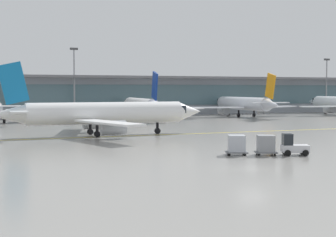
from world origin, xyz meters
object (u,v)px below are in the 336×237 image
(gate_airplane_3, at_px, (141,106))
(taxiing_regional_jet, at_px, (103,114))
(cargo_dolly_trailing, at_px, (237,144))
(gate_airplane_4, at_px, (244,104))
(cargo_dolly_lead, at_px, (266,144))
(apron_light_mast_2, at_px, (326,83))
(baggage_tug, at_px, (293,146))
(apron_light_mast_1, at_px, (74,80))

(gate_airplane_3, distance_m, taxiing_regional_jet, 37.03)
(taxiing_regional_jet, bearing_deg, cargo_dolly_trailing, -75.23)
(gate_airplane_4, distance_m, cargo_dolly_lead, 70.70)
(taxiing_regional_jet, bearing_deg, apron_light_mast_2, 31.97)
(gate_airplane_4, height_order, baggage_tug, gate_airplane_4)
(taxiing_regional_jet, distance_m, cargo_dolly_trailing, 26.37)
(cargo_dolly_trailing, bearing_deg, gate_airplane_3, 103.17)
(cargo_dolly_trailing, relative_size, apron_light_mast_2, 0.17)
(gate_airplane_4, xyz_separation_m, apron_light_mast_1, (-37.29, 11.68, 5.62))
(taxiing_regional_jet, bearing_deg, gate_airplane_3, 63.34)
(gate_airplane_4, bearing_deg, cargo_dolly_trailing, 151.12)
(baggage_tug, height_order, apron_light_mast_1, apron_light_mast_1)
(gate_airplane_3, bearing_deg, apron_light_mast_1, 43.06)
(cargo_dolly_lead, xyz_separation_m, apron_light_mast_2, (65.86, 73.94, 7.05))
(gate_airplane_3, xyz_separation_m, taxiing_regional_jet, (-16.46, -33.16, 0.07))
(gate_airplane_3, height_order, taxiing_regional_jet, taxiing_regional_jet)
(cargo_dolly_trailing, height_order, apron_light_mast_2, apron_light_mast_2)
(gate_airplane_3, bearing_deg, gate_airplane_4, -78.61)
(gate_airplane_4, bearing_deg, apron_light_mast_2, -69.16)
(apron_light_mast_2, bearing_deg, apron_light_mast_1, 179.88)
(cargo_dolly_lead, bearing_deg, taxiing_regional_jet, 132.13)
(cargo_dolly_lead, relative_size, apron_light_mast_1, 0.16)
(taxiing_regional_jet, xyz_separation_m, apron_light_mast_2, (75.29, 47.45, 5.10))
(cargo_dolly_trailing, bearing_deg, apron_light_mast_1, 113.70)
(gate_airplane_4, distance_m, taxiing_regional_jet, 55.73)
(apron_light_mast_1, relative_size, apron_light_mast_2, 1.06)
(baggage_tug, bearing_deg, apron_light_mast_2, 72.27)
(apron_light_mast_1, bearing_deg, apron_light_mast_2, -0.12)
(cargo_dolly_lead, bearing_deg, gate_airplane_3, 105.80)
(gate_airplane_3, distance_m, apron_light_mast_2, 60.76)
(gate_airplane_3, xyz_separation_m, gate_airplane_4, (26.15, 2.75, 0.02))
(taxiing_regional_jet, relative_size, baggage_tug, 10.26)
(taxiing_regional_jet, height_order, apron_light_mast_2, apron_light_mast_2)
(gate_airplane_4, xyz_separation_m, cargo_dolly_trailing, (-35.80, -61.31, -1.90))
(apron_light_mast_2, bearing_deg, cargo_dolly_trailing, -133.23)
(taxiing_regional_jet, distance_m, apron_light_mast_2, 89.14)
(cargo_dolly_trailing, bearing_deg, cargo_dolly_lead, -0.00)
(cargo_dolly_lead, height_order, apron_light_mast_1, apron_light_mast_1)
(gate_airplane_4, relative_size, cargo_dolly_lead, 11.65)
(baggage_tug, xyz_separation_m, cargo_dolly_trailing, (-5.03, 2.08, 0.16))
(cargo_dolly_trailing, xyz_separation_m, apron_light_mast_2, (68.47, 72.85, 7.05))
(apron_light_mast_1, bearing_deg, baggage_tug, -85.03)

